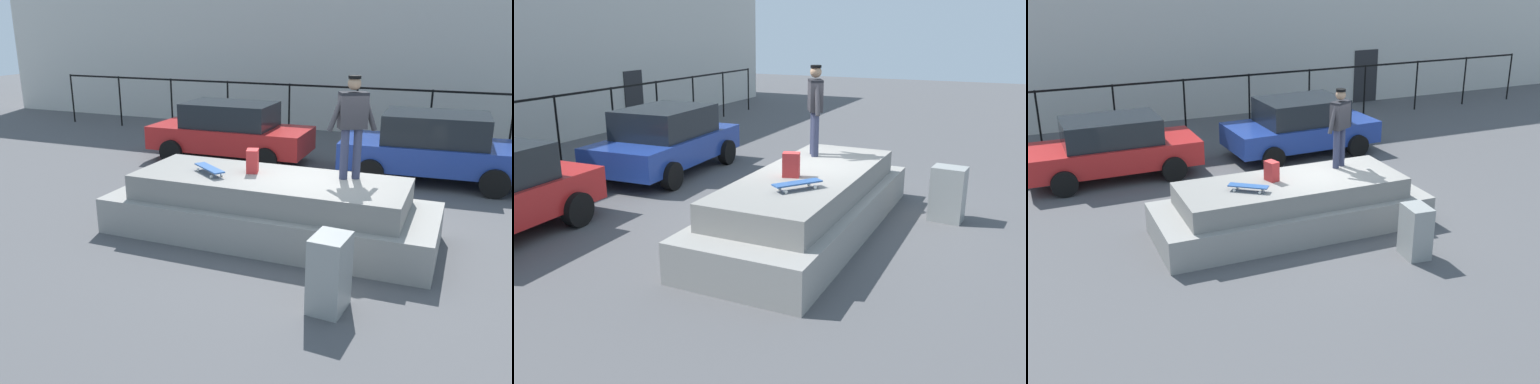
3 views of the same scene
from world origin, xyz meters
TOP-DOWN VIEW (x-y plane):
  - ground_plane at (0.00, 0.00)m, footprint 60.00×60.00m
  - concrete_ledge at (-0.92, -0.31)m, footprint 5.76×2.14m
  - skateboarder at (0.40, 0.11)m, footprint 0.79×0.49m
  - skateboard at (-1.96, -0.53)m, footprint 0.77×0.64m
  - backpack at (-1.30, -0.14)m, footprint 0.27×0.32m
  - car_blue_sedan_mid at (1.46, 4.43)m, footprint 4.38×2.34m
  - utility_box at (0.74, -2.44)m, footprint 0.49×0.63m
  - fence_row at (-0.00, 7.69)m, footprint 24.06×0.06m

SIDE VIEW (x-z plane):
  - ground_plane at x=0.00m, z-range 0.00..0.00m
  - concrete_ledge at x=-0.92m, z-range -0.05..1.03m
  - utility_box at x=0.74m, z-range 0.00..1.03m
  - car_blue_sedan_mid at x=1.46m, z-range 0.02..1.64m
  - skateboard at x=-1.96m, z-range 1.12..1.24m
  - fence_row at x=0.00m, z-range 0.37..2.17m
  - backpack at x=-1.30m, z-range 1.08..1.49m
  - skateboarder at x=0.40m, z-range 1.22..2.96m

